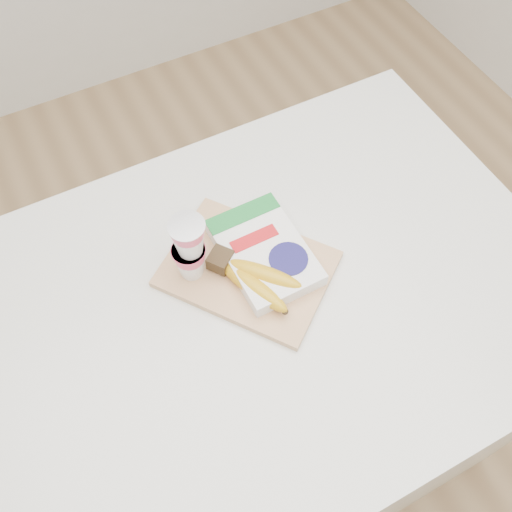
{
  "coord_description": "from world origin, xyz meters",
  "views": [
    {
      "loc": [
        -0.23,
        -0.49,
        2.07
      ],
      "look_at": [
        0.06,
        0.07,
        1.07
      ],
      "focal_mm": 40.0,
      "sensor_mm": 36.0,
      "label": 1
    }
  ],
  "objects": [
    {
      "name": "room",
      "position": [
        0.0,
        0.0,
        1.35
      ],
      "size": [
        4.0,
        4.0,
        4.0
      ],
      "color": "tan",
      "rests_on": "ground"
    },
    {
      "name": "bananas",
      "position": [
        0.04,
        0.03,
        1.07
      ],
      "size": [
        0.16,
        0.21,
        0.06
      ],
      "color": "#382816",
      "rests_on": "cutting_board"
    },
    {
      "name": "yogurt_stack",
      "position": [
        -0.06,
        0.11,
        1.13
      ],
      "size": [
        0.08,
        0.07,
        0.17
      ],
      "color": "white",
      "rests_on": "cutting_board"
    },
    {
      "name": "table",
      "position": [
        0.0,
        0.0,
        0.51
      ],
      "size": [
        1.37,
        0.91,
        1.03
      ],
      "primitive_type": "cube",
      "color": "silver",
      "rests_on": "ground"
    },
    {
      "name": "cereal_box",
      "position": [
        0.09,
        0.07,
        1.05
      ],
      "size": [
        0.17,
        0.24,
        0.05
      ],
      "rotation": [
        0.0,
        0.0,
        0.01
      ],
      "color": "white",
      "rests_on": "table"
    },
    {
      "name": "cutting_board",
      "position": [
        0.04,
        0.07,
        1.04
      ],
      "size": [
        0.4,
        0.42,
        0.02
      ],
      "primitive_type": "cube",
      "rotation": [
        0.0,
        0.0,
        0.64
      ],
      "color": "tan",
      "rests_on": "table"
    }
  ]
}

